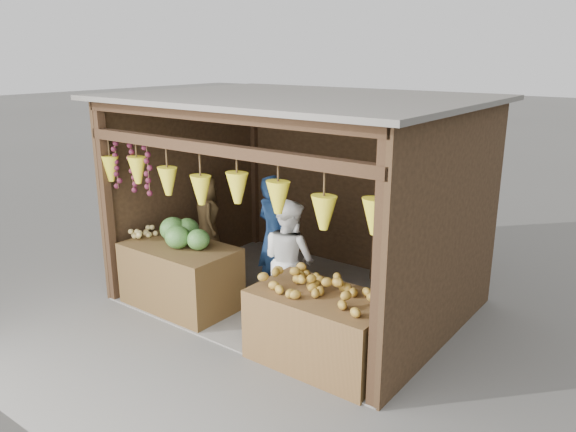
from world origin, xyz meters
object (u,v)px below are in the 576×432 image
object	(u,v)px
counter_right	(321,329)
woman_standing	(289,259)
counter_left	(181,276)
man_standing	(274,237)
vendor_seated	(207,217)

from	to	relation	value
counter_right	woman_standing	xyz separation A→B (m)	(-0.92, 0.67, 0.36)
counter_left	counter_right	xyz separation A→B (m)	(2.19, -0.05, -0.02)
man_standing	woman_standing	distance (m)	0.63
counter_right	woman_standing	distance (m)	1.19
man_standing	woman_standing	xyz separation A→B (m)	(0.52, -0.36, -0.08)
counter_right	man_standing	world-z (taller)	man_standing
man_standing	woman_standing	size ratio (longest dim) A/B	1.11
man_standing	woman_standing	bearing A→B (deg)	161.67
vendor_seated	woman_standing	bearing A→B (deg)	-154.06
man_standing	woman_standing	world-z (taller)	man_standing
woman_standing	vendor_seated	distance (m)	1.87
counter_left	counter_right	bearing A→B (deg)	-1.39
counter_right	counter_left	bearing A→B (deg)	178.61
counter_left	counter_right	world-z (taller)	counter_left
counter_left	man_standing	xyz separation A→B (m)	(0.75, 0.97, 0.42)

